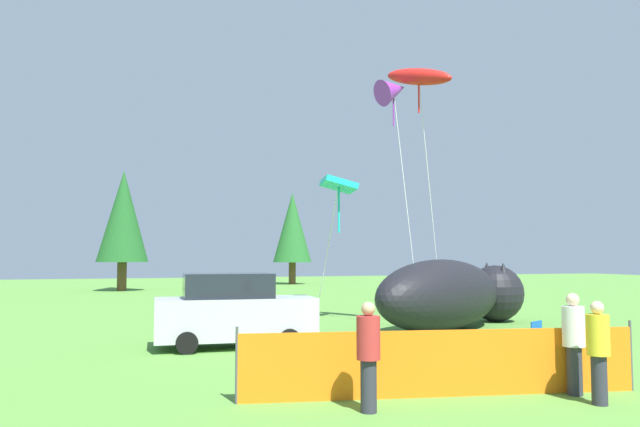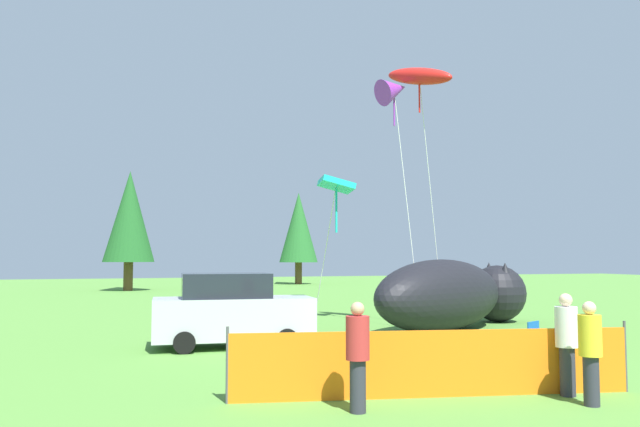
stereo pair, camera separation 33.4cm
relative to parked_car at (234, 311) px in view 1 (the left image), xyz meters
name	(u,v)px [view 1 (the left image)]	position (x,y,z in m)	size (l,w,h in m)	color
ground_plane	(404,358)	(3.66, -2.98, -0.98)	(120.00, 120.00, 0.00)	#548C38
parked_car	(234,311)	(0.00, 0.00, 0.00)	(4.40, 2.11, 2.02)	#B7BCC1
folding_chair	(543,339)	(6.29, -4.86, -0.41)	(0.75, 0.75, 0.97)	#1959A5
inflatable_cat	(452,297)	(7.83, 1.78, 0.11)	(8.16, 6.00, 2.38)	black
safety_fence	(443,363)	(2.41, -7.09, -0.40)	(7.20, 1.34, 1.29)	orange
spectator_in_blue_shirt	(598,348)	(4.58, -8.45, -0.04)	(0.38, 0.38, 1.73)	#2D2D38
spectator_in_yellow_shirt	(574,339)	(4.71, -7.72, 0.01)	(0.40, 0.40, 1.81)	#2D2D38
spectator_in_black_shirt	(368,352)	(0.72, -7.69, -0.03)	(0.38, 0.38, 1.75)	#2D2D38
kite_teal_diamond	(338,187)	(2.59, -1.25, 3.37)	(1.01, 2.46, 4.64)	silver
kite_purple_delta	(393,91)	(6.25, 2.95, 7.41)	(1.47, 1.66, 9.05)	silver
kite_red_lizard	(419,77)	(6.99, 2.43, 7.83)	(2.02, 2.68, 9.51)	silver
horizon_tree_east	(123,217)	(-2.42, 30.31, 4.38)	(3.66, 3.66, 8.73)	brown
horizon_tree_west	(292,228)	(12.21, 36.76, 4.07)	(3.45, 3.45, 8.22)	brown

